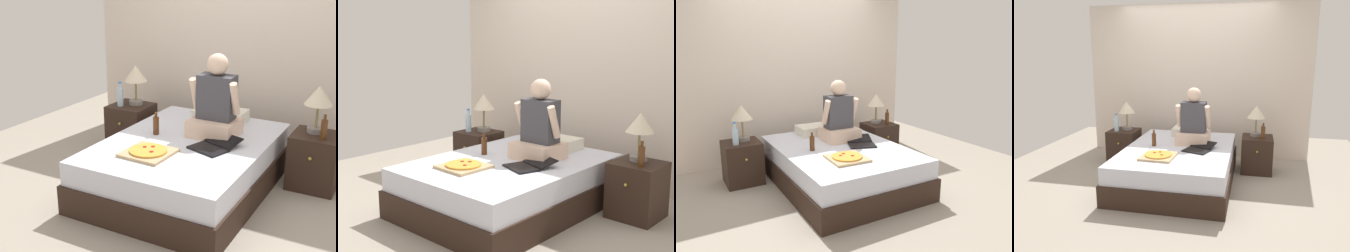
{
  "view_description": "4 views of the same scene",
  "coord_description": "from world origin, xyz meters",
  "views": [
    {
      "loc": [
        1.81,
        -3.63,
        1.98
      ],
      "look_at": [
        -0.14,
        -0.13,
        0.64
      ],
      "focal_mm": 50.0,
      "sensor_mm": 36.0,
      "label": 1
    },
    {
      "loc": [
        2.88,
        -3.26,
        1.68
      ],
      "look_at": [
        -0.01,
        -0.03,
        0.82
      ],
      "focal_mm": 50.0,
      "sensor_mm": 36.0,
      "label": 2
    },
    {
      "loc": [
        -1.83,
        -3.36,
        1.65
      ],
      "look_at": [
        -0.07,
        -0.24,
        0.8
      ],
      "focal_mm": 35.0,
      "sensor_mm": 36.0,
      "label": 3
    },
    {
      "loc": [
        0.94,
        -4.11,
        1.71
      ],
      "look_at": [
        0.09,
        -0.19,
        0.82
      ],
      "focal_mm": 35.0,
      "sensor_mm": 36.0,
      "label": 4
    }
  ],
  "objects": [
    {
      "name": "ground_plane",
      "position": [
        0.0,
        0.0,
        0.0
      ],
      "size": [
        5.71,
        5.71,
        0.0
      ],
      "primitive_type": "plane",
      "color": "#9E9384"
    },
    {
      "name": "pillow",
      "position": [
        0.02,
        0.71,
        0.54
      ],
      "size": [
        0.52,
        0.34,
        0.12
      ],
      "primitive_type": "cube",
      "color": "silver",
      "rests_on": "bed"
    },
    {
      "name": "bed",
      "position": [
        0.0,
        0.0,
        0.23
      ],
      "size": [
        1.44,
        1.99,
        0.48
      ],
      "color": "black",
      "rests_on": "ground"
    },
    {
      "name": "pizza_box",
      "position": [
        -0.15,
        -0.45,
        0.5
      ],
      "size": [
        0.42,
        0.42,
        0.04
      ],
      "color": "tan",
      "rests_on": "bed"
    },
    {
      "name": "lamp_on_left_nightstand",
      "position": [
        -0.99,
        0.67,
        0.85
      ],
      "size": [
        0.26,
        0.26,
        0.45
      ],
      "color": "gray",
      "rests_on": "nightstand_left"
    },
    {
      "name": "laptop",
      "position": [
        0.28,
        -0.06,
        0.5
      ],
      "size": [
        0.43,
        0.49,
        0.07
      ],
      "color": "black",
      "rests_on": "bed"
    },
    {
      "name": "wall_back",
      "position": [
        0.0,
        1.35,
        1.25
      ],
      "size": [
        3.71,
        0.12,
        2.5
      ],
      "primitive_type": "cube",
      "color": "beige",
      "rests_on": "ground"
    },
    {
      "name": "water_bottle",
      "position": [
        -1.11,
        0.53,
        0.64
      ],
      "size": [
        0.07,
        0.07,
        0.28
      ],
      "color": "silver",
      "rests_on": "nightstand_left"
    },
    {
      "name": "beer_bottle",
      "position": [
        1.1,
        0.52,
        0.62
      ],
      "size": [
        0.06,
        0.06,
        0.23
      ],
      "color": "#512D14",
      "rests_on": "nightstand_right"
    },
    {
      "name": "nightstand_left",
      "position": [
        -1.03,
        0.62,
        0.26
      ],
      "size": [
        0.44,
        0.47,
        0.53
      ],
      "color": "black",
      "rests_on": "ground"
    },
    {
      "name": "lamp_on_right_nightstand",
      "position": [
        1.0,
        0.67,
        0.85
      ],
      "size": [
        0.26,
        0.26,
        0.45
      ],
      "color": "gray",
      "rests_on": "nightstand_right"
    },
    {
      "name": "person_seated",
      "position": [
        0.15,
        0.28,
        0.76
      ],
      "size": [
        0.47,
        0.4,
        0.78
      ],
      "color": "beige",
      "rests_on": "bed"
    },
    {
      "name": "nightstand_right",
      "position": [
        1.03,
        0.62,
        0.26
      ],
      "size": [
        0.44,
        0.47,
        0.53
      ],
      "color": "black",
      "rests_on": "ground"
    },
    {
      "name": "beer_bottle_on_bed",
      "position": [
        -0.35,
        0.02,
        0.57
      ],
      "size": [
        0.06,
        0.06,
        0.22
      ],
      "color": "#4C2811",
      "rests_on": "bed"
    }
  ]
}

